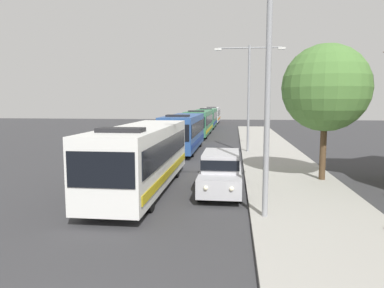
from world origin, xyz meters
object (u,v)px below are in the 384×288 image
bus_rear (213,114)px  roadside_tree (326,88)px  bus_lead (143,155)px  bus_middle (199,122)px  streetlamp_near (268,63)px  bus_fourth_in_line (208,117)px  bus_second_in_line (184,131)px  white_suv (221,171)px  streetlamp_mid (249,88)px

bus_rear → roadside_tree: roadside_tree is taller
bus_lead → bus_middle: same height
bus_lead → bus_middle: (0.00, 27.25, 0.00)m
bus_middle → streetlamp_near: size_ratio=1.34×
bus_middle → bus_rear: 26.59m
bus_fourth_in_line → bus_rear: size_ratio=0.99×
bus_fourth_in_line → bus_rear: same height
bus_lead → bus_rear: (0.00, 53.84, 0.00)m
bus_middle → bus_fourth_in_line: bearing=90.0°
bus_second_in_line → bus_rear: 40.19m
streetlamp_near → roadside_tree: streetlamp_near is taller
white_suv → streetlamp_near: 6.04m
bus_second_in_line → bus_fourth_in_line: (0.00, 26.99, 0.00)m
bus_lead → bus_second_in_line: size_ratio=1.02×
white_suv → streetlamp_mid: bearing=82.6°
bus_lead → white_suv: bearing=-1.0°
bus_second_in_line → bus_lead: bearing=-90.0°
roadside_tree → streetlamp_near: bearing=-118.1°
streetlamp_near → roadside_tree: (3.47, 6.50, -0.60)m
bus_rear → roadside_tree: bearing=-80.2°
bus_fourth_in_line → streetlamp_near: (5.40, -44.42, 3.79)m
roadside_tree → white_suv: bearing=-151.7°
bus_fourth_in_line → white_suv: 40.88m
white_suv → bus_rear: bearing=93.9°
bus_lead → streetlamp_mid: size_ratio=1.27×
bus_rear → streetlamp_mid: streetlamp_mid is taller
bus_lead → bus_rear: bearing=90.0°
streetlamp_near → streetlamp_mid: 16.77m
bus_second_in_line → white_suv: (3.70, -13.71, -0.66)m
streetlamp_near → bus_fourth_in_line: bearing=96.9°
bus_second_in_line → roadside_tree: size_ratio=1.52×
bus_lead → bus_fourth_in_line: 40.64m
bus_fourth_in_line → streetlamp_mid: bearing=-79.0°
white_suv → bus_fourth_in_line: bearing=95.2°
white_suv → roadside_tree: 7.02m
white_suv → roadside_tree: roadside_tree is taller
roadside_tree → bus_rear: bearing=99.8°
bus_second_in_line → streetlamp_mid: size_ratio=1.24×
bus_middle → bus_rear: size_ratio=1.07×
bus_middle → roadside_tree: size_ratio=1.71×
bus_rear → streetlamp_mid: bearing=-82.5°
bus_rear → roadside_tree: size_ratio=1.61×
bus_lead → streetlamp_mid: bearing=67.4°
bus_rear → white_suv: 54.03m
bus_middle → white_suv: (3.70, -27.31, -0.66)m
bus_rear → roadside_tree: (8.87, -51.11, 3.19)m
bus_middle → streetlamp_mid: size_ratio=1.41×
bus_lead → roadside_tree: roadside_tree is taller
white_suv → streetlamp_mid: 13.84m
bus_second_in_line → bus_fourth_in_line: same height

